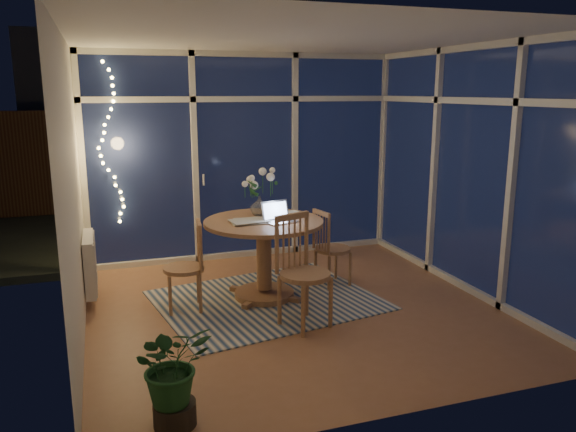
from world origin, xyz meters
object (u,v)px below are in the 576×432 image
object	(u,v)px
dining_table	(264,259)
chair_left	(184,266)
chair_front	(305,272)
laptop	(281,211)
chair_right	(333,247)
flower_vase	(260,206)
potted_plant	(173,372)

from	to	relation	value
dining_table	chair_left	distance (m)	0.85
dining_table	chair_front	bearing A→B (deg)	-79.85
laptop	dining_table	bearing A→B (deg)	120.36
dining_table	chair_right	bearing A→B (deg)	8.93
chair_left	laptop	size ratio (longest dim) A/B	2.97
laptop	flower_vase	xyz separation A→B (m)	(-0.12, 0.37, -0.01)
dining_table	potted_plant	size ratio (longest dim) A/B	1.61
dining_table	chair_front	size ratio (longest dim) A/B	1.16
dining_table	flower_vase	size ratio (longest dim) A/B	5.84
chair_right	dining_table	bearing A→B (deg)	88.07
dining_table	chair_right	world-z (taller)	chair_right
laptop	potted_plant	world-z (taller)	laptop
chair_left	potted_plant	bearing A→B (deg)	-4.53
dining_table	chair_right	distance (m)	0.84
chair_right	potted_plant	size ratio (longest dim) A/B	1.16
chair_left	dining_table	bearing A→B (deg)	101.36
dining_table	laptop	bearing A→B (deg)	-45.53
chair_left	chair_front	bearing A→B (deg)	58.75
dining_table	chair_front	world-z (taller)	chair_front
chair_right	flower_vase	bearing A→B (deg)	72.07
flower_vase	potted_plant	size ratio (longest dim) A/B	0.28
dining_table	chair_left	world-z (taller)	chair_left
chair_right	laptop	bearing A→B (deg)	100.60
dining_table	potted_plant	world-z (taller)	dining_table
chair_right	potted_plant	bearing A→B (deg)	125.95
chair_left	chair_front	size ratio (longest dim) A/B	0.86
chair_right	potted_plant	xyz separation A→B (m)	(-2.03, -2.16, -0.06)
laptop	flower_vase	size ratio (longest dim) A/B	1.46
chair_left	chair_front	xyz separation A→B (m)	(0.99, -0.75, 0.07)
flower_vase	potted_plant	distance (m)	2.63
laptop	potted_plant	xyz separation A→B (m)	(-1.34, -1.89, -0.57)
flower_vase	chair_front	bearing A→B (deg)	-83.28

